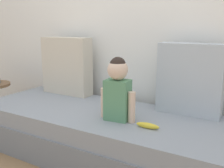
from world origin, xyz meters
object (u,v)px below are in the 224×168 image
(throw_pillow_left, at_px, (67,66))
(toddler, at_px, (118,89))
(couch, at_px, (102,134))
(throw_pillow_right, at_px, (190,79))
(banana, at_px, (148,125))

(throw_pillow_left, distance_m, toddler, 0.94)
(couch, xyz_separation_m, toddler, (0.21, -0.09, 0.45))
(throw_pillow_right, distance_m, banana, 0.56)
(couch, bearing_deg, banana, -16.25)
(couch, height_order, toddler, toddler)
(couch, bearing_deg, throw_pillow_left, 152.82)
(throw_pillow_right, height_order, banana, throw_pillow_right)
(throw_pillow_left, height_order, banana, throw_pillow_left)
(throw_pillow_left, xyz_separation_m, banana, (1.11, -0.47, -0.27))
(throw_pillow_right, bearing_deg, couch, -152.82)
(throw_pillow_right, bearing_deg, throw_pillow_left, 180.00)
(banana, bearing_deg, throw_pillow_left, 157.30)
(throw_pillow_right, relative_size, toddler, 1.18)
(toddler, distance_m, banana, 0.35)
(throw_pillow_left, xyz_separation_m, toddler, (0.84, -0.42, -0.05))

